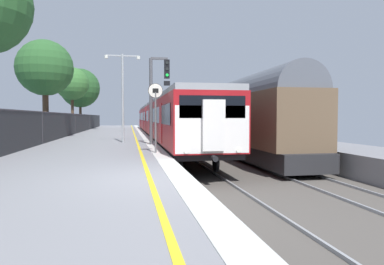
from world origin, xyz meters
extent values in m
cube|color=gray|center=(-2.50, 0.00, -0.50)|extent=(6.40, 110.00, 1.00)
cube|color=silver|center=(0.40, 0.00, 0.01)|extent=(0.60, 110.00, 0.01)
cube|color=yellow|center=(-0.35, 0.00, 0.01)|extent=(0.12, 110.00, 0.01)
cube|color=gray|center=(1.38, 0.00, -0.96)|extent=(0.07, 110.00, 0.08)
cube|color=gray|center=(2.82, 0.00, -0.96)|extent=(0.07, 110.00, 0.08)
cube|color=gray|center=(5.38, 0.00, -0.96)|extent=(0.07, 110.00, 0.08)
cube|color=maroon|center=(2.10, 13.19, 1.27)|extent=(2.80, 19.01, 2.30)
cube|color=black|center=(2.10, 13.19, -0.01)|extent=(2.64, 18.41, 0.25)
cube|color=gray|center=(2.10, 13.19, 2.54)|extent=(2.68, 19.01, 0.24)
cube|color=black|center=(0.69, 13.19, 1.57)|extent=(0.02, 17.41, 0.84)
cube|color=red|center=(0.69, 8.44, 1.17)|extent=(0.03, 1.10, 1.90)
cube|color=red|center=(0.69, 17.94, 1.17)|extent=(0.03, 1.10, 1.90)
cylinder|color=black|center=(1.32, 6.28, -0.50)|extent=(0.12, 0.84, 0.84)
cylinder|color=black|center=(2.88, 6.28, -0.50)|extent=(0.12, 0.84, 0.84)
cylinder|color=black|center=(1.32, 20.10, -0.50)|extent=(0.12, 0.84, 0.84)
cylinder|color=black|center=(2.88, 20.10, -0.50)|extent=(0.12, 0.84, 0.84)
cube|color=maroon|center=(2.10, 32.80, 1.27)|extent=(2.80, 19.01, 2.30)
cube|color=black|center=(2.10, 32.80, -0.01)|extent=(2.64, 18.41, 0.25)
cube|color=gray|center=(2.10, 32.80, 2.54)|extent=(2.68, 19.01, 0.24)
cube|color=black|center=(0.69, 32.80, 1.57)|extent=(0.02, 17.41, 0.84)
cube|color=red|center=(0.69, 28.05, 1.17)|extent=(0.03, 1.10, 1.90)
cube|color=red|center=(0.69, 37.55, 1.17)|extent=(0.03, 1.10, 1.90)
cylinder|color=black|center=(1.32, 25.90, -0.50)|extent=(0.12, 0.84, 0.84)
cylinder|color=black|center=(2.88, 25.90, -0.50)|extent=(0.12, 0.84, 0.84)
cylinder|color=black|center=(1.32, 39.71, -0.50)|extent=(0.12, 0.84, 0.84)
cylinder|color=black|center=(2.88, 39.71, -0.50)|extent=(0.12, 0.84, 0.84)
cube|color=silver|center=(2.10, 3.72, 1.02)|extent=(2.70, 0.10, 1.70)
cube|color=black|center=(2.10, 3.71, 1.82)|extent=(2.40, 0.08, 0.80)
cube|color=silver|center=(2.10, 3.58, 1.17)|extent=(0.80, 0.24, 1.80)
cylinder|color=white|center=(1.15, 3.66, 0.27)|extent=(0.18, 0.06, 0.18)
cylinder|color=white|center=(3.05, 3.66, 0.27)|extent=(0.18, 0.06, 0.18)
cylinder|color=black|center=(2.10, 3.43, 0.02)|extent=(0.20, 0.35, 0.20)
cube|color=black|center=(2.10, 32.80, 2.79)|extent=(0.60, 0.90, 0.20)
cube|color=#232326|center=(6.10, 10.96, -0.38)|extent=(2.30, 14.04, 0.79)
cube|color=brown|center=(6.10, 10.96, 1.32)|extent=(2.60, 13.24, 2.60)
cylinder|color=#515660|center=(6.10, 10.96, 2.62)|extent=(2.39, 12.84, 2.39)
cylinder|color=black|center=(5.32, 5.94, -0.50)|extent=(0.12, 0.84, 0.84)
cylinder|color=black|center=(6.88, 5.94, -0.50)|extent=(0.12, 0.84, 0.84)
cylinder|color=black|center=(5.32, 15.98, -0.50)|extent=(0.12, 0.84, 0.84)
cylinder|color=black|center=(6.88, 15.98, -0.50)|extent=(0.12, 0.84, 0.84)
cube|color=#232326|center=(6.10, 25.80, -0.38)|extent=(2.30, 14.04, 0.79)
cube|color=brown|center=(6.10, 25.80, 1.32)|extent=(2.60, 13.24, 2.60)
cylinder|color=#515660|center=(6.10, 25.80, 2.62)|extent=(2.39, 12.84, 2.39)
cylinder|color=black|center=(5.32, 20.78, -0.50)|extent=(0.12, 0.84, 0.84)
cylinder|color=black|center=(6.88, 20.78, -0.50)|extent=(0.12, 0.84, 0.84)
cylinder|color=black|center=(5.32, 30.82, -0.50)|extent=(0.12, 0.84, 0.84)
cylinder|color=black|center=(6.88, 30.82, -0.50)|extent=(0.12, 0.84, 0.84)
cylinder|color=#47474C|center=(0.35, 10.28, 2.28)|extent=(0.18, 0.18, 4.57)
cube|color=#47474C|center=(0.80, 10.28, 4.57)|extent=(0.90, 0.12, 0.12)
cube|color=black|center=(1.20, 10.28, 4.02)|extent=(0.28, 0.20, 1.00)
cylinder|color=black|center=(1.20, 10.16, 4.34)|extent=(0.16, 0.04, 0.16)
cylinder|color=black|center=(1.20, 10.16, 4.02)|extent=(0.16, 0.04, 0.16)
cylinder|color=#19D83F|center=(1.20, 10.16, 3.70)|extent=(0.16, 0.04, 0.16)
cube|color=black|center=(1.20, 10.28, 3.27)|extent=(0.32, 0.16, 0.24)
cylinder|color=#59595B|center=(0.25, 5.85, 1.24)|extent=(0.08, 0.08, 2.47)
cylinder|color=black|center=(0.25, 5.85, 2.53)|extent=(0.59, 0.02, 0.59)
cylinder|color=silver|center=(0.25, 5.84, 2.53)|extent=(0.56, 0.02, 0.56)
cube|color=black|center=(0.25, 5.83, 2.53)|extent=(0.24, 0.01, 0.18)
cylinder|color=#93999E|center=(-1.15, 12.06, 2.53)|extent=(0.14, 0.14, 5.06)
cube|color=#93999E|center=(-0.70, 12.06, 4.96)|extent=(0.90, 0.08, 0.08)
cylinder|color=silver|center=(-0.25, 12.06, 4.88)|extent=(0.20, 0.20, 0.18)
cube|color=#93999E|center=(-1.60, 12.06, 4.96)|extent=(0.90, 0.08, 0.08)
cylinder|color=silver|center=(-2.05, 12.06, 4.88)|extent=(0.20, 0.20, 0.18)
cylinder|color=#38383D|center=(-5.45, 11.69, 0.87)|extent=(0.07, 0.07, 1.74)
cylinder|color=#38383D|center=(-5.45, 23.38, 0.87)|extent=(0.07, 0.07, 1.74)
cylinder|color=#38383D|center=(-5.45, 35.06, 0.87)|extent=(0.07, 0.07, 1.74)
cylinder|color=#38383D|center=(-5.45, 46.75, 0.87)|extent=(0.07, 0.07, 1.74)
cylinder|color=#473323|center=(-6.52, 17.39, 1.91)|extent=(0.41, 0.41, 3.82)
sphere|color=#285628|center=(-6.52, 17.39, 4.88)|extent=(3.86, 3.86, 3.86)
sphere|color=#285628|center=(-6.97, 17.37, 4.40)|extent=(2.14, 2.14, 2.14)
cylinder|color=#473323|center=(-6.55, 35.32, 1.84)|extent=(0.30, 0.30, 3.69)
sphere|color=#234C23|center=(-6.55, 35.32, 4.97)|extent=(4.67, 4.67, 4.67)
sphere|color=#234C23|center=(-6.71, 35.46, 4.39)|extent=(3.05, 3.05, 3.05)
cylinder|color=#473323|center=(-6.67, 30.13, 2.02)|extent=(0.29, 0.29, 4.04)
sphere|color=#33662D|center=(-6.67, 30.13, 4.99)|extent=(3.45, 3.45, 3.45)
sphere|color=#33662D|center=(-6.25, 30.55, 4.56)|extent=(1.99, 1.99, 1.99)
camera|label=1|loc=(-0.83, -8.19, 1.45)|focal=32.35mm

